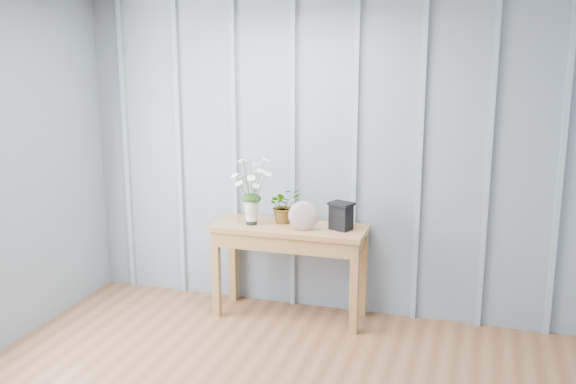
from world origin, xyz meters
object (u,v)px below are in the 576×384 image
(sideboard, at_px, (290,240))
(felt_disc_vessel, at_px, (303,216))
(carved_box, at_px, (341,216))
(daisy_vase, at_px, (251,182))

(sideboard, relative_size, felt_disc_vessel, 5.27)
(carved_box, bearing_deg, daisy_vase, -175.07)
(sideboard, bearing_deg, carved_box, 1.25)
(sideboard, distance_m, daisy_vase, 0.55)
(daisy_vase, xyz_separation_m, felt_disc_vessel, (0.44, -0.05, -0.22))
(felt_disc_vessel, xyz_separation_m, carved_box, (0.27, 0.11, -0.00))
(daisy_vase, bearing_deg, felt_disc_vessel, -6.01)
(sideboard, height_order, felt_disc_vessel, felt_disc_vessel)
(sideboard, distance_m, carved_box, 0.46)
(sideboard, height_order, daisy_vase, daisy_vase)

